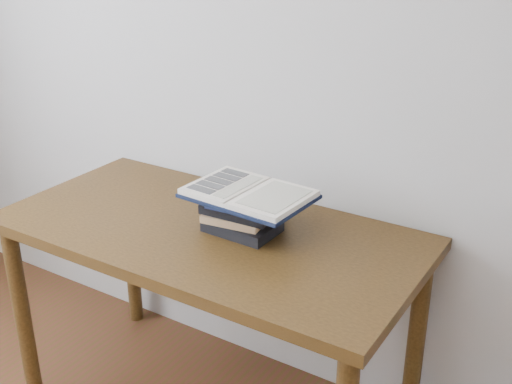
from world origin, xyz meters
The scene contains 3 objects.
desk centered at (0.01, 1.38, 0.66)m, with size 1.42×0.71×0.76m.
book_stack centered at (0.11, 1.42, 0.82)m, with size 0.24×0.18×0.13m.
open_book centered at (0.14, 1.42, 0.90)m, with size 0.40×0.29×0.03m.
Camera 1 is at (1.15, -0.15, 1.71)m, focal length 45.00 mm.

